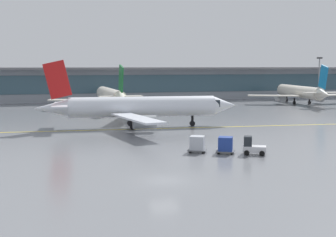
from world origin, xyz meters
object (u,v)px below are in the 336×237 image
apron_light_mast_1 (319,76)px  taxiing_regional_jet (140,107)px  baggage_tug (253,147)px  cargo_dolly_lead (226,145)px  cargo_dolly_trailing (197,144)px  gate_airplane_2 (300,92)px  gate_airplane_1 (111,95)px

apron_light_mast_1 → taxiing_regional_jet: bearing=-142.7°
apron_light_mast_1 → baggage_tug: bearing=-127.1°
cargo_dolly_lead → cargo_dolly_trailing: 3.30m
gate_airplane_2 → apron_light_mast_1: bearing=-40.2°
gate_airplane_1 → cargo_dolly_lead: bearing=-177.3°
baggage_tug → apron_light_mast_1: apron_light_mast_1 is taller
gate_airplane_2 → baggage_tug: 73.58m
taxiing_regional_jet → cargo_dolly_trailing: bearing=-80.1°
cargo_dolly_lead → cargo_dolly_trailing: (-2.96, 1.45, 0.00)m
gate_airplane_1 → cargo_dolly_lead: gate_airplane_1 is taller
gate_airplane_2 → apron_light_mast_1: apron_light_mast_1 is taller
gate_airplane_1 → taxiing_regional_jet: size_ratio=0.94×
gate_airplane_1 → taxiing_regional_jet: taxiing_regional_jet is taller
gate_airplane_1 → gate_airplane_2: (50.40, 1.05, 0.01)m
gate_airplane_2 → cargo_dolly_trailing: (-47.55, -57.69, -2.06)m
gate_airplane_1 → cargo_dolly_trailing: bearing=179.8°
cargo_dolly_lead → gate_airplane_1: bearing=121.8°
gate_airplane_1 → baggage_tug: bearing=-174.8°
taxiing_regional_jet → cargo_dolly_trailing: 23.17m
gate_airplane_1 → taxiing_regional_jet: (0.54, -33.69, 0.20)m
gate_airplane_2 → apron_light_mast_1: size_ratio=2.48×
gate_airplane_2 → cargo_dolly_lead: (-44.59, -59.14, -2.06)m
cargo_dolly_lead → gate_airplane_2: bearing=79.1°
gate_airplane_2 → apron_light_mast_1: 21.25m
baggage_tug → cargo_dolly_lead: baggage_tug is taller
gate_airplane_1 → cargo_dolly_trailing: size_ratio=12.06×
taxiing_regional_jet → cargo_dolly_trailing: taxiing_regional_jet is taller
cargo_dolly_trailing → apron_light_mast_1: apron_light_mast_1 is taller
gate_airplane_1 → cargo_dolly_lead: 58.41m
cargo_dolly_trailing → apron_light_mast_1: bearing=75.2°
cargo_dolly_lead → cargo_dolly_trailing: size_ratio=1.00×
gate_airplane_1 → cargo_dolly_trailing: gate_airplane_1 is taller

